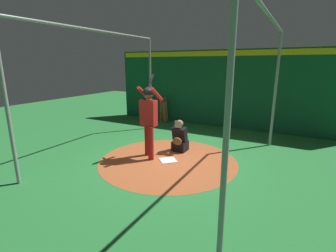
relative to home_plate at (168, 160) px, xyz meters
The scene contains 10 objects.
ground_plane 0.01m from the home_plate, ahead, with size 25.28×25.28×0.00m, color #287A38.
dirt_circle 0.01m from the home_plate, ahead, with size 3.64×3.64×0.01m, color #AD562D.
home_plate is the anchor object (origin of this frame).
batter 1.30m from the home_plate, 87.77° to the right, with size 0.68×0.49×2.23m.
catcher 0.88m from the home_plate, behind, with size 0.58×0.40×0.94m.
back_wall 4.59m from the home_plate, behind, with size 0.22×9.28×3.04m.
cage_frame 2.32m from the home_plate, ahead, with size 5.40×4.51×3.42m.
bat_rack 4.74m from the home_plate, 149.99° to the right, with size 0.82×0.20×1.05m.
baseball_0 0.43m from the home_plate, 151.56° to the right, with size 0.07×0.07×0.07m, color white.
baseball_1 1.06m from the home_plate, behind, with size 0.07×0.07×0.07m, color white.
Camera 1 is at (5.38, 2.93, 2.51)m, focal length 26.33 mm.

